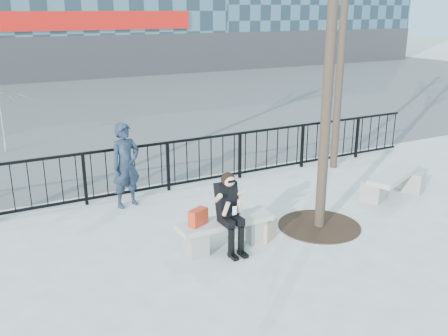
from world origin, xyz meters
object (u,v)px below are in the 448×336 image
standing_man (126,165)px  bench_second (394,182)px  seated_woman (230,213)px  bench_main (226,230)px

standing_man → bench_second: bearing=-36.6°
seated_woman → standing_man: bearing=107.8°
bench_second → seated_woman: 4.33m
bench_main → seated_woman: seated_woman is taller
bench_second → standing_man: 5.60m
seated_woman → standing_man: standing_man is taller
seated_woman → standing_man: (-0.87, 2.71, 0.19)m
bench_main → seated_woman: size_ratio=1.23×
bench_main → bench_second: 4.30m
seated_woman → bench_second: bearing=7.5°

